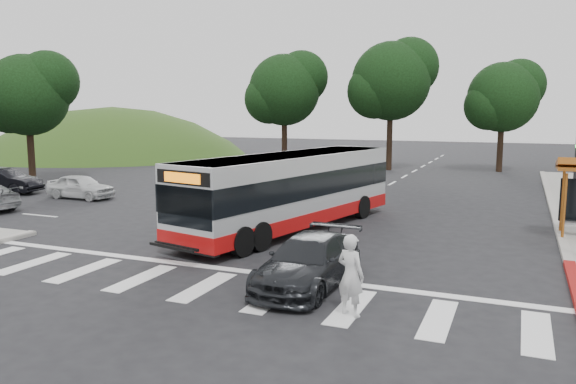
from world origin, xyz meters
The scene contains 14 objects.
ground centered at (0.00, 0.00, 0.00)m, with size 140.00×140.00×0.00m, color black.
curb_east centered at (9.00, 8.00, 0.07)m, with size 0.30×40.00×0.15m, color #9E9991.
hillside_nw centered at (-32.00, 30.00, 0.00)m, with size 44.00×44.00×10.00m, color #284616.
crosswalk_ladder centered at (0.00, -5.00, 0.01)m, with size 18.00×2.60×0.01m, color silver.
traffic_signal_ne_short centered at (9.60, 8.49, 2.48)m, with size 0.18×0.37×4.00m.
tree_north_a centered at (-1.92, 26.07, 6.92)m, with size 6.60×6.15×10.17m.
tree_north_b centered at (6.07, 28.06, 5.66)m, with size 5.72×5.33×8.43m.
tree_north_c centered at (-9.92, 24.06, 6.29)m, with size 6.16×5.74×9.30m.
tree_west_a centered at (-21.93, 10.06, 5.66)m, with size 5.72×5.33×8.43m.
transit_bus centered at (-0.63, 2.59, 1.46)m, with size 2.46×11.34×2.93m, color silver, non-canonical shape.
pedestrian centered at (4.12, -5.51, 0.94)m, with size 0.68×0.45×1.88m, color silver.
dark_sedan centered at (2.50, -3.85, 0.66)m, with size 1.84×4.53×1.31m, color black.
west_car_white centered at (-13.80, 5.50, 0.64)m, with size 1.51×3.75×1.28m, color silver.
west_car_black centered at (-19.12, 5.29, 0.69)m, with size 1.47×4.22×1.39m, color black.
Camera 1 is at (7.50, -17.25, 4.58)m, focal length 35.00 mm.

